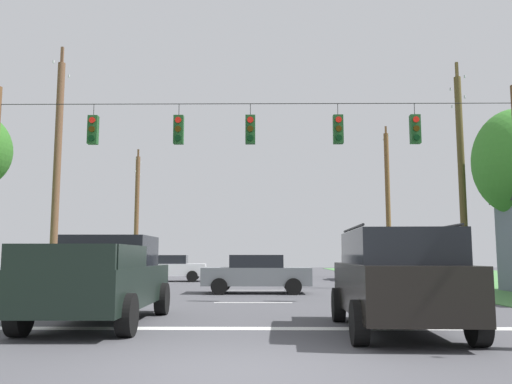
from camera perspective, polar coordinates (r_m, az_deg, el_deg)
The scene contains 16 objects.
ground_plane at distance 7.27m, azimuth -1.52°, elevation -18.77°, with size 120.00×120.00×0.00m, color #47474C.
stop_bar_stripe at distance 11.19m, azimuth -0.77°, elevation -14.55°, with size 14.22×0.45×0.01m, color white.
lane_dash_0 at distance 17.16m, azimuth -0.31°, elevation -11.88°, with size 0.15×2.50×0.01m, color white.
lane_dash_1 at distance 23.19m, azimuth -0.09°, elevation -10.58°, with size 0.15×2.50×0.01m, color white.
lane_dash_2 at distance 30.32m, azimuth 0.06°, elevation -9.71°, with size 0.15×2.50×0.01m, color white.
lane_dash_3 at distance 37.99m, azimuth 0.15°, elevation -9.14°, with size 0.15×2.50×0.01m, color white.
overhead_signal_span at distance 17.09m, azimuth -0.11°, elevation 1.66°, with size 17.47×0.31×7.08m.
pickup_truck at distance 12.36m, azimuth -16.15°, elevation -9.07°, with size 2.32×5.42×1.95m.
suv_black at distance 10.91m, azimuth 14.95°, elevation -8.94°, with size 2.37×4.87×2.05m.
distant_car_crossing_white at distance 31.42m, azimuth -9.42°, elevation -8.09°, with size 4.41×2.24×1.52m.
distant_car_oncoming at distance 21.31m, azimuth 0.07°, elevation -8.79°, with size 4.31×2.05×1.52m.
distant_car_far_parked at distance 33.56m, azimuth 10.79°, elevation -7.98°, with size 2.24×4.41×1.52m.
utility_pole_mid_right at distance 25.61m, azimuth 21.38°, elevation 1.71°, with size 0.31×1.86×10.43m.
utility_pole_far_right at distance 37.92m, azimuth 14.09°, elevation -1.13°, with size 0.33×1.56×10.63m.
utility_pole_mid_left at distance 24.99m, azimuth -20.75°, elevation 2.20°, with size 0.32×1.94×10.96m.
utility_pole_far_left at distance 38.72m, azimuth -12.79°, elevation -2.22°, with size 0.32×1.60×9.18m.
Camera 1 is at (0.25, -7.11, 1.50)m, focal length 36.96 mm.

